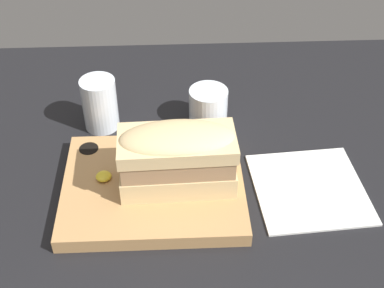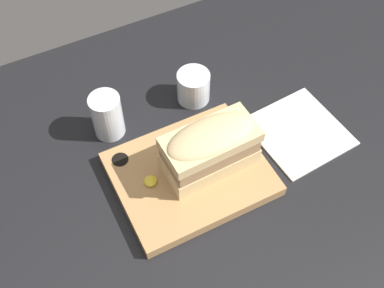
% 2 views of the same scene
% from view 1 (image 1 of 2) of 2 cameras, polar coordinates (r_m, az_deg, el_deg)
% --- Properties ---
extents(dining_table, '(1.53, 0.98, 0.02)m').
position_cam_1_polar(dining_table, '(0.87, -3.26, -6.18)').
color(dining_table, black).
rests_on(dining_table, ground).
extents(serving_board, '(0.29, 0.24, 0.03)m').
position_cam_1_polar(serving_board, '(0.87, -4.18, -4.54)').
color(serving_board, tan).
rests_on(serving_board, dining_table).
extents(sandwich, '(0.18, 0.09, 0.11)m').
position_cam_1_polar(sandwich, '(0.81, -1.59, -1.20)').
color(sandwich, '#DBBC84').
rests_on(sandwich, serving_board).
extents(mustard_dollop, '(0.03, 0.03, 0.01)m').
position_cam_1_polar(mustard_dollop, '(0.87, -9.41, -3.42)').
color(mustard_dollop, yellow).
rests_on(mustard_dollop, serving_board).
extents(water_glass, '(0.06, 0.06, 0.10)m').
position_cam_1_polar(water_glass, '(0.99, -9.76, 3.94)').
color(water_glass, silver).
rests_on(water_glass, dining_table).
extents(wine_glass, '(0.07, 0.07, 0.07)m').
position_cam_1_polar(wine_glass, '(0.99, 1.74, 3.91)').
color(wine_glass, silver).
rests_on(wine_glass, dining_table).
extents(napkin, '(0.19, 0.19, 0.00)m').
position_cam_1_polar(napkin, '(0.90, 12.40, -4.66)').
color(napkin, white).
rests_on(napkin, dining_table).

